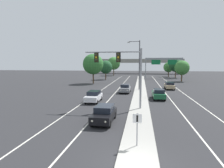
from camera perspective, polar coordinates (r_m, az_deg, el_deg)
ground_plane at (r=12.07m, az=7.30°, el=-21.81°), size 260.00×260.00×0.00m
median_island at (r=29.21m, az=8.01°, el=-4.94°), size 2.40×110.00×0.15m
lane_stripe_oncoming_center at (r=36.44m, az=0.67°, el=-2.80°), size 0.14×100.00×0.01m
lane_stripe_receding_center at (r=36.40m, az=15.52°, el=-3.03°), size 0.14×100.00×0.01m
edge_stripe_left at (r=37.02m, az=-4.40°, el=-2.67°), size 0.14×100.00×0.01m
edge_stripe_right at (r=36.96m, az=20.61°, el=-3.06°), size 0.14×100.00×0.01m
overhead_signal_mast at (r=24.01m, az=3.17°, el=5.26°), size 6.90×0.44×7.20m
median_sign_post at (r=13.44m, az=7.24°, el=-11.51°), size 0.60×0.10×2.20m
street_lamp_median at (r=41.11m, az=7.57°, el=6.26°), size 2.58×0.28×10.00m
car_oncoming_black at (r=19.13m, az=-2.27°, el=-8.50°), size 1.90×4.50×1.58m
car_oncoming_white at (r=28.90m, az=-5.28°, el=-3.53°), size 1.85×4.48×1.58m
car_oncoming_grey at (r=37.82m, az=3.79°, el=-1.24°), size 1.87×4.49×1.58m
car_receding_green at (r=31.87m, az=13.25°, el=-2.76°), size 1.87×4.49×1.58m
car_receding_tan at (r=44.19m, az=16.18°, el=-0.40°), size 1.83×4.48×1.58m
highway_sign_gantry at (r=74.27m, az=14.73°, el=6.31°), size 13.28×0.42×7.50m
overpass_bridge at (r=105.58m, az=8.38°, el=6.12°), size 42.40×6.40×7.65m
tree_far_left_c at (r=88.51m, az=0.49°, el=5.95°), size 5.72×5.72×8.27m
tree_far_right_b at (r=63.72m, az=19.47°, el=4.42°), size 4.40×4.40×6.36m
tree_far_left_b at (r=67.08m, az=-1.81°, el=4.87°), size 4.45×4.45×6.44m
tree_far_right_a at (r=83.96m, az=15.96°, el=4.65°), size 4.09×4.09×5.92m
tree_far_left_a at (r=54.28m, az=-5.45°, el=5.70°), size 5.59×5.59×8.08m
tree_far_right_c at (r=78.95m, az=17.85°, el=5.15°), size 5.01×5.01×7.25m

